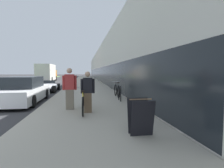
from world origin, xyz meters
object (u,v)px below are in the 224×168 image
object	(u,v)px
person_bystander	(70,89)
tandem_bicycle	(83,101)
vintage_roadster_curbside	(48,87)
moving_truck	(47,73)
person_rider	(88,92)
cruiser_bike_nearest	(117,91)
parked_sedan_curbside	(24,91)
bike_rack_hoop	(120,91)
sandwich_board_sign	(140,117)

from	to	relation	value
person_bystander	tandem_bicycle	bearing A→B (deg)	-34.65
person_bystander	vintage_roadster_curbside	world-z (taller)	person_bystander
moving_truck	person_bystander	bearing A→B (deg)	-76.34
person_rider	cruiser_bike_nearest	xyz separation A→B (m)	(1.85, 3.85, -0.39)
person_bystander	parked_sedan_curbside	distance (m)	3.72
person_rider	vintage_roadster_curbside	world-z (taller)	person_rider
tandem_bicycle	vintage_roadster_curbside	distance (m)	8.95
parked_sedan_curbside	moving_truck	bearing A→B (deg)	98.66
person_bystander	cruiser_bike_nearest	bearing A→B (deg)	50.70
cruiser_bike_nearest	vintage_roadster_curbside	distance (m)	7.06
bike_rack_hoop	cruiser_bike_nearest	size ratio (longest dim) A/B	0.48
bike_rack_hoop	vintage_roadster_curbside	world-z (taller)	bike_rack_hoop
sandwich_board_sign	moving_truck	world-z (taller)	moving_truck
parked_sedan_curbside	moving_truck	world-z (taller)	moving_truck
bike_rack_hoop	sandwich_board_sign	distance (m)	5.08
tandem_bicycle	cruiser_bike_nearest	xyz separation A→B (m)	(2.03, 3.53, 0.02)
person_rider	person_bystander	size ratio (longest dim) A/B	0.92
tandem_bicycle	moving_truck	distance (m)	25.85
vintage_roadster_curbside	sandwich_board_sign	bearing A→B (deg)	-68.26
cruiser_bike_nearest	bike_rack_hoop	bearing A→B (deg)	-94.34
cruiser_bike_nearest	person_bystander	bearing A→B (deg)	-129.30
sandwich_board_sign	parked_sedan_curbside	bearing A→B (deg)	128.11
cruiser_bike_nearest	vintage_roadster_curbside	xyz separation A→B (m)	(-5.10, 4.88, -0.12)
person_rider	person_bystander	distance (m)	1.01
person_bystander	moving_truck	world-z (taller)	moving_truck
person_rider	bike_rack_hoop	world-z (taller)	person_rider
cruiser_bike_nearest	moving_truck	bearing A→B (deg)	111.74
sandwich_board_sign	cruiser_bike_nearest	bearing A→B (deg)	84.71
bike_rack_hoop	parked_sedan_curbside	size ratio (longest dim) A/B	0.18
person_rider	moving_truck	size ratio (longest dim) A/B	0.21
cruiser_bike_nearest	parked_sedan_curbside	world-z (taller)	parked_sedan_curbside
tandem_bicycle	person_rider	distance (m)	0.56
person_bystander	bike_rack_hoop	bearing A→B (deg)	35.84
vintage_roadster_curbside	person_bystander	bearing A→B (deg)	-72.57
person_rider	cruiser_bike_nearest	distance (m)	4.29
person_rider	vintage_roadster_curbside	distance (m)	9.33
cruiser_bike_nearest	sandwich_board_sign	world-z (taller)	cruiser_bike_nearest
cruiser_bike_nearest	moving_truck	distance (m)	23.12
vintage_roadster_curbside	cruiser_bike_nearest	bearing A→B (deg)	-43.74
person_rider	cruiser_bike_nearest	size ratio (longest dim) A/B	0.89
tandem_bicycle	bike_rack_hoop	world-z (taller)	tandem_bicycle
cruiser_bike_nearest	parked_sedan_curbside	distance (m)	5.24
person_rider	sandwich_board_sign	distance (m)	2.88
person_bystander	sandwich_board_sign	distance (m)	3.85
person_rider	parked_sedan_curbside	xyz separation A→B (m)	(-3.36, 3.31, -0.26)
person_bystander	bike_rack_hoop	size ratio (longest dim) A/B	2.03
tandem_bicycle	person_rider	size ratio (longest dim) A/B	1.62
sandwich_board_sign	vintage_roadster_curbside	xyz separation A→B (m)	(-4.51, 11.30, -0.18)
person_rider	tandem_bicycle	bearing A→B (deg)	119.74
person_bystander	moving_truck	size ratio (longest dim) A/B	0.23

